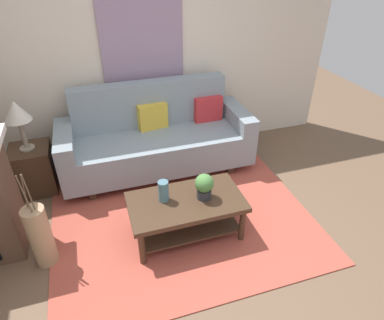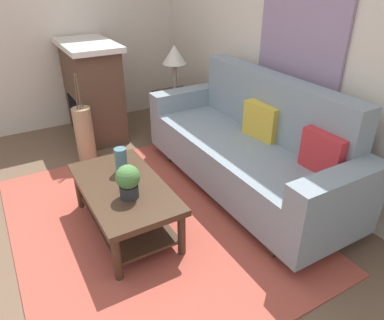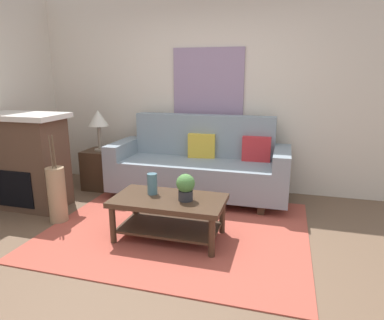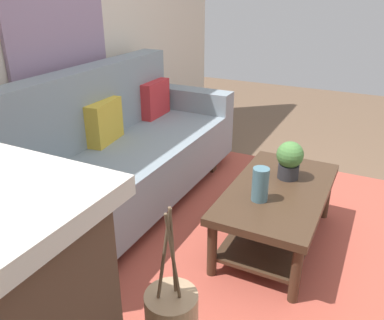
{
  "view_description": "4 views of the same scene",
  "coord_description": "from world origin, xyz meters",
  "px_view_note": "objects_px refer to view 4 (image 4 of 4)",
  "views": [
    {
      "loc": [
        -0.72,
        -2.09,
        2.51
      ],
      "look_at": [
        0.17,
        0.7,
        0.6
      ],
      "focal_mm": 31.58,
      "sensor_mm": 36.0,
      "label": 1
    },
    {
      "loc": [
        2.29,
        -0.43,
        1.95
      ],
      "look_at": [
        0.09,
        0.85,
        0.55
      ],
      "focal_mm": 33.59,
      "sensor_mm": 36.0,
      "label": 2
    },
    {
      "loc": [
        1.04,
        -2.66,
        1.6
      ],
      "look_at": [
        0.0,
        1.05,
        0.63
      ],
      "focal_mm": 31.67,
      "sensor_mm": 36.0,
      "label": 3
    },
    {
      "loc": [
        -2.29,
        -0.22,
        1.65
      ],
      "look_at": [
        0.06,
        0.96,
        0.46
      ],
      "focal_mm": 36.97,
      "sensor_mm": 36.0,
      "label": 4
    }
  ],
  "objects_px": {
    "throw_pillow_mustard": "(104,122)",
    "tabletop_vase": "(260,184)",
    "potted_plant_tabletop": "(290,159)",
    "couch": "(120,155)",
    "throw_pillow_crimson": "(155,99)",
    "framed_painting": "(56,9)",
    "coffee_table": "(277,204)"
  },
  "relations": [
    {
      "from": "throw_pillow_mustard",
      "to": "tabletop_vase",
      "type": "bearing_deg",
      "value": -98.14
    },
    {
      "from": "throw_pillow_mustard",
      "to": "potted_plant_tabletop",
      "type": "bearing_deg",
      "value": -82.17
    },
    {
      "from": "couch",
      "to": "potted_plant_tabletop",
      "type": "relative_size",
      "value": 8.82
    },
    {
      "from": "throw_pillow_crimson",
      "to": "framed_painting",
      "type": "height_order",
      "value": "framed_painting"
    },
    {
      "from": "throw_pillow_crimson",
      "to": "framed_painting",
      "type": "bearing_deg",
      "value": 154.85
    },
    {
      "from": "throw_pillow_crimson",
      "to": "potted_plant_tabletop",
      "type": "xyz_separation_m",
      "value": [
        -0.54,
        -1.38,
        -0.11
      ]
    },
    {
      "from": "framed_painting",
      "to": "tabletop_vase",
      "type": "bearing_deg",
      "value": -96.47
    },
    {
      "from": "coffee_table",
      "to": "tabletop_vase",
      "type": "xyz_separation_m",
      "value": [
        -0.2,
        0.07,
        0.22
      ]
    },
    {
      "from": "couch",
      "to": "potted_plant_tabletop",
      "type": "bearing_deg",
      "value": -81.41
    },
    {
      "from": "throw_pillow_mustard",
      "to": "coffee_table",
      "type": "bearing_deg",
      "value": -89.43
    },
    {
      "from": "couch",
      "to": "framed_painting",
      "type": "bearing_deg",
      "value": 90.0
    },
    {
      "from": "tabletop_vase",
      "to": "potted_plant_tabletop",
      "type": "xyz_separation_m",
      "value": [
        0.38,
        -0.08,
        0.03
      ]
    },
    {
      "from": "tabletop_vase",
      "to": "framed_painting",
      "type": "relative_size",
      "value": 0.22
    },
    {
      "from": "potted_plant_tabletop",
      "to": "framed_painting",
      "type": "xyz_separation_m",
      "value": [
        -0.19,
        1.72,
        0.91
      ]
    },
    {
      "from": "tabletop_vase",
      "to": "framed_painting",
      "type": "xyz_separation_m",
      "value": [
        0.19,
        1.64,
        0.94
      ]
    },
    {
      "from": "potted_plant_tabletop",
      "to": "framed_painting",
      "type": "relative_size",
      "value": 0.27
    },
    {
      "from": "tabletop_vase",
      "to": "throw_pillow_mustard",
      "type": "bearing_deg",
      "value": 81.86
    },
    {
      "from": "throw_pillow_crimson",
      "to": "throw_pillow_mustard",
      "type": "bearing_deg",
      "value": 180.0
    },
    {
      "from": "throw_pillow_crimson",
      "to": "coffee_table",
      "type": "relative_size",
      "value": 0.33
    },
    {
      "from": "coffee_table",
      "to": "potted_plant_tabletop",
      "type": "xyz_separation_m",
      "value": [
        0.18,
        -0.01,
        0.26
      ]
    },
    {
      "from": "throw_pillow_mustard",
      "to": "throw_pillow_crimson",
      "type": "bearing_deg",
      "value": 0.0
    },
    {
      "from": "coffee_table",
      "to": "framed_painting",
      "type": "distance_m",
      "value": 2.07
    },
    {
      "from": "tabletop_vase",
      "to": "couch",
      "type": "bearing_deg",
      "value": 81.01
    },
    {
      "from": "couch",
      "to": "throw_pillow_crimson",
      "type": "height_order",
      "value": "couch"
    },
    {
      "from": "couch",
      "to": "framed_painting",
      "type": "xyz_separation_m",
      "value": [
        0.0,
        0.47,
        1.05
      ]
    },
    {
      "from": "throw_pillow_mustard",
      "to": "coffee_table",
      "type": "distance_m",
      "value": 1.42
    },
    {
      "from": "throw_pillow_crimson",
      "to": "coffee_table",
      "type": "distance_m",
      "value": 1.59
    },
    {
      "from": "tabletop_vase",
      "to": "potted_plant_tabletop",
      "type": "height_order",
      "value": "potted_plant_tabletop"
    },
    {
      "from": "framed_painting",
      "to": "coffee_table",
      "type": "bearing_deg",
      "value": -89.54
    },
    {
      "from": "throw_pillow_mustard",
      "to": "coffee_table",
      "type": "height_order",
      "value": "throw_pillow_mustard"
    },
    {
      "from": "throw_pillow_mustard",
      "to": "throw_pillow_crimson",
      "type": "xyz_separation_m",
      "value": [
        0.73,
        0.0,
        0.0
      ]
    },
    {
      "from": "potted_plant_tabletop",
      "to": "couch",
      "type": "bearing_deg",
      "value": 98.59
    }
  ]
}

